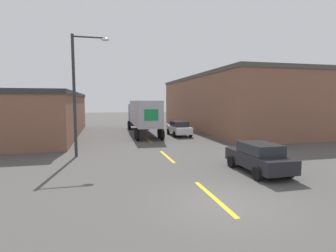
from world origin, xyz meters
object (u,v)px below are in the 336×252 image
object	(u,v)px
semi_truck	(142,114)
parked_car_right_near	(259,157)
street_lamp	(78,87)
parked_car_right_far	(179,128)

from	to	relation	value
semi_truck	parked_car_right_near	distance (m)	18.82
semi_truck	parked_car_right_near	world-z (taller)	semi_truck
parked_car_right_near	street_lamp	xyz separation A→B (m)	(-9.68, 6.54, 3.94)
parked_car_right_far	street_lamp	distance (m)	13.64
semi_truck	street_lamp	world-z (taller)	street_lamp
parked_car_right_far	street_lamp	world-z (taller)	street_lamp
parked_car_right_far	street_lamp	xyz separation A→B (m)	(-9.68, -8.77, 3.94)
street_lamp	parked_car_right_far	bearing A→B (deg)	42.20
semi_truck	street_lamp	distance (m)	13.55
parked_car_right_far	semi_truck	bearing A→B (deg)	139.45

